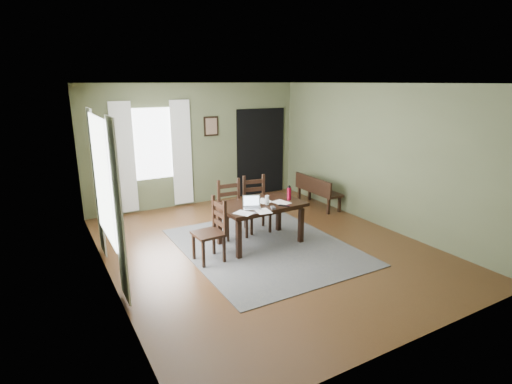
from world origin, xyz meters
TOP-DOWN VIEW (x-y plane):
  - ground at (0.00, 0.00)m, footprint 5.00×6.00m
  - room_shell at (0.00, 0.00)m, footprint 5.02×6.02m
  - rug at (0.00, 0.00)m, footprint 2.60×3.20m
  - dining_table at (0.01, 0.17)m, footprint 1.48×0.93m
  - chair_end at (-0.99, -0.05)m, footprint 0.46×0.46m
  - chair_back_left at (-0.25, 0.73)m, footprint 0.48×0.48m
  - chair_back_right at (0.28, 0.78)m, footprint 0.52×0.52m
  - bench at (2.16, 1.36)m, footprint 0.40×1.24m
  - laptop at (-0.24, 0.03)m, footprint 0.36×0.33m
  - computer_mouse at (0.04, -0.18)m, footprint 0.08×0.11m
  - tv_remote at (0.27, -0.17)m, footprint 0.16×0.18m
  - drinking_glass at (0.08, 0.06)m, footprint 0.09×0.09m
  - water_bottle at (0.56, 0.11)m, footprint 0.08×0.08m
  - paper_a at (-0.48, -0.16)m, footprint 0.33×0.35m
  - paper_c at (0.12, 0.26)m, footprint 0.27×0.33m
  - paper_d at (0.34, 0.03)m, footprint 0.28×0.33m
  - paper_e at (-0.17, -0.22)m, footprint 0.26×0.32m
  - window_left at (-2.47, 0.20)m, footprint 0.01×1.30m
  - window_back at (-1.00, 2.97)m, footprint 1.00×0.01m
  - curtain_left_near at (-2.44, -0.62)m, footprint 0.03×0.48m
  - curtain_left_far at (-2.44, 1.02)m, footprint 0.03×0.48m
  - curtain_back_left at (-1.62, 2.94)m, footprint 0.44×0.03m
  - curtain_back_right at (-0.38, 2.94)m, footprint 0.44×0.03m
  - framed_picture at (0.35, 2.97)m, footprint 0.34×0.03m
  - doorway_back at (1.65, 2.97)m, footprint 1.30×0.03m

SIDE VIEW (x-z plane):
  - ground at x=0.00m, z-range -0.01..0.00m
  - rug at x=0.00m, z-range 0.00..0.01m
  - bench at x=2.16m, z-range 0.07..0.77m
  - chair_end at x=-0.99m, z-range -0.01..0.99m
  - chair_back_left at x=-0.25m, z-range -0.01..1.01m
  - chair_back_right at x=0.28m, z-range -0.01..1.02m
  - dining_table at x=0.01m, z-range 0.28..1.00m
  - paper_a at x=-0.48m, z-range 0.73..0.73m
  - paper_e at x=-0.17m, z-range 0.73..0.73m
  - paper_c at x=0.12m, z-range 0.73..0.73m
  - paper_d at x=0.34m, z-range 0.73..0.73m
  - tv_remote at x=0.27m, z-range 0.73..0.75m
  - computer_mouse at x=0.04m, z-range 0.73..0.77m
  - laptop at x=-0.24m, z-range 0.68..0.88m
  - drinking_glass at x=0.08m, z-range 0.73..0.89m
  - water_bottle at x=0.56m, z-range 0.72..0.97m
  - doorway_back at x=1.65m, z-range 0.00..2.10m
  - curtain_left_near at x=-2.44m, z-range 0.05..2.35m
  - curtain_left_far at x=-2.44m, z-range 0.05..2.35m
  - curtain_back_left at x=-1.62m, z-range 0.05..2.35m
  - curtain_back_right at x=-0.38m, z-range 0.05..2.35m
  - window_left at x=-2.47m, z-range 0.60..2.30m
  - window_back at x=-1.00m, z-range 0.70..2.20m
  - framed_picture at x=0.35m, z-range 1.53..1.97m
  - room_shell at x=0.00m, z-range 0.45..3.16m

